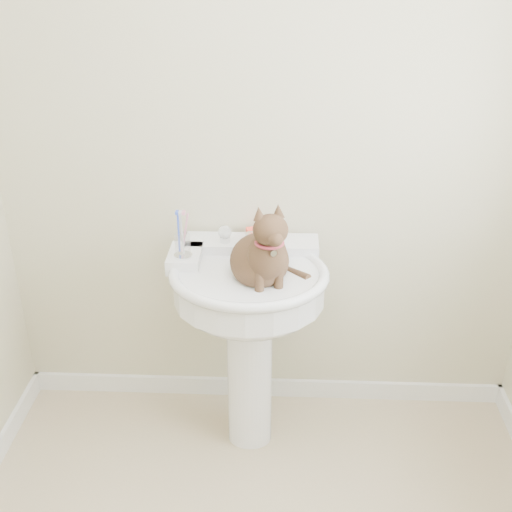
# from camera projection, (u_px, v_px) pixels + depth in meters

# --- Properties ---
(wall_back) EXTENTS (2.20, 0.00, 2.50)m
(wall_back) POSITION_uv_depth(u_px,v_px,m) (267.00, 138.00, 2.49)
(wall_back) COLOR beige
(wall_back) RESTS_ON ground
(baseboard_back) EXTENTS (2.20, 0.02, 0.09)m
(baseboard_back) POSITION_uv_depth(u_px,v_px,m) (265.00, 387.00, 3.03)
(baseboard_back) COLOR white
(baseboard_back) RESTS_ON floor
(pedestal_sink) EXTENTS (0.62, 0.61, 0.86)m
(pedestal_sink) POSITION_uv_depth(u_px,v_px,m) (249.00, 304.00, 2.49)
(pedestal_sink) COLOR white
(pedestal_sink) RESTS_ON floor
(faucet) EXTENTS (0.28, 0.12, 0.14)m
(faucet) POSITION_uv_depth(u_px,v_px,m) (251.00, 235.00, 2.53)
(faucet) COLOR silver
(faucet) RESTS_ON pedestal_sink
(soap_bar) EXTENTS (0.10, 0.08, 0.03)m
(soap_bar) POSITION_uv_depth(u_px,v_px,m) (258.00, 232.00, 2.62)
(soap_bar) COLOR #F6402D
(soap_bar) RESTS_ON pedestal_sink
(toothbrush_cup) EXTENTS (0.07, 0.07, 0.19)m
(toothbrush_cup) POSITION_uv_depth(u_px,v_px,m) (183.00, 245.00, 2.43)
(toothbrush_cup) COLOR silver
(toothbrush_cup) RESTS_ON pedestal_sink
(cat) EXTENTS (0.24, 0.30, 0.45)m
(cat) POSITION_uv_depth(u_px,v_px,m) (262.00, 257.00, 2.34)
(cat) COLOR brown
(cat) RESTS_ON pedestal_sink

